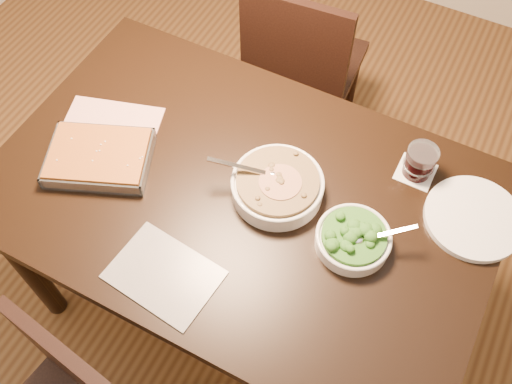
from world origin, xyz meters
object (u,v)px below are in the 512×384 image
Objects in this scene: broccoli_bowl at (353,239)px; baking_dish at (99,157)px; wine_tumbler at (420,161)px; table at (241,209)px; dinner_plate at (473,218)px; chair_far at (301,64)px; stew_bowl at (277,186)px.

baking_dish is (-0.74, -0.09, -0.00)m from broccoli_bowl.
baking_dish is 0.90m from wine_tumbler.
broccoli_bowl is at bearing -1.15° from table.
table is 0.43m from baking_dish.
chair_far is (-0.76, 0.57, -0.28)m from dinner_plate.
stew_bowl is 0.54m from dinner_plate.
chair_far is at bearing 108.72° from stew_bowl.
table is 14.42× the size of wine_tumbler.
wine_tumbler is 0.21m from dinner_plate.
stew_bowl is 0.52m from baking_dish.
stew_bowl is 1.04× the size of dinner_plate.
table is 5.29× the size of dinner_plate.
chair_far is (0.25, 0.87, -0.29)m from baking_dish.
wine_tumbler is at bearing 134.60° from chair_far.
table is 6.75× the size of broccoli_bowl.
stew_bowl reaches higher than baking_dish.
wine_tumbler reaches higher than stew_bowl.
table is at bearing 96.64° from chair_far.
table is 0.64m from dinner_plate.
broccoli_bowl reaches higher than table.
stew_bowl reaches higher than dinner_plate.
table is at bearing -9.01° from baking_dish.
table is 0.81m from chair_far.
table is 1.62× the size of chair_far.
wine_tumbler is (0.82, 0.39, 0.03)m from baking_dish.
dinner_plate is 0.31× the size of chair_far.
broccoli_bowl is 0.31m from wine_tumbler.
dinner_plate reaches higher than table.
baking_dish is 1.31× the size of dinner_plate.
wine_tumbler is at bearing 157.53° from dinner_plate.
dinner_plate is at bearing -22.47° from wine_tumbler.
table is 5.06× the size of stew_bowl.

